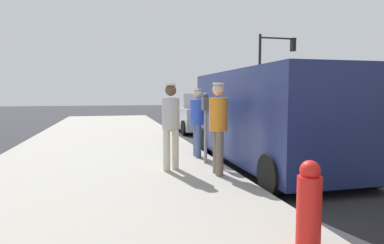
{
  "coord_description": "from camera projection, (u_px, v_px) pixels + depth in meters",
  "views": [
    {
      "loc": [
        3.32,
        7.07,
        1.66
      ],
      "look_at": [
        1.65,
        0.22,
        1.05
      ],
      "focal_mm": 31.12,
      "sensor_mm": 36.0,
      "label": 1
    }
  ],
  "objects": [
    {
      "name": "ground_plane",
      "position": [
        258.0,
        164.0,
        7.77
      ],
      "size": [
        80.0,
        80.0,
        0.0
      ],
      "primitive_type": "plane",
      "color": "#2D2D33"
    },
    {
      "name": "sidewalk_slab",
      "position": [
        104.0,
        169.0,
        6.94
      ],
      "size": [
        5.0,
        32.0,
        0.15
      ],
      "primitive_type": "cube",
      "color": "#9E998E",
      "rests_on": "ground"
    },
    {
      "name": "parking_meter_near",
      "position": [
        206.0,
        116.0,
        7.14
      ],
      "size": [
        0.14,
        0.18,
        1.52
      ],
      "color": "gray",
      "rests_on": "sidewalk_slab"
    },
    {
      "name": "pedestrian_in_gray",
      "position": [
        171.0,
        121.0,
        6.5
      ],
      "size": [
        0.34,
        0.34,
        1.7
      ],
      "color": "beige",
      "rests_on": "sidewalk_slab"
    },
    {
      "name": "pedestrian_in_orange",
      "position": [
        218.0,
        122.0,
        6.13
      ],
      "size": [
        0.34,
        0.36,
        1.7
      ],
      "color": "#726656",
      "rests_on": "sidewalk_slab"
    },
    {
      "name": "pedestrian_in_blue",
      "position": [
        197.0,
        118.0,
        7.86
      ],
      "size": [
        0.34,
        0.36,
        1.62
      ],
      "color": "#4C608C",
      "rests_on": "sidewalk_slab"
    },
    {
      "name": "parked_van",
      "position": [
        268.0,
        116.0,
        7.55
      ],
      "size": [
        2.14,
        5.21,
        2.15
      ],
      "color": "navy",
      "rests_on": "ground"
    },
    {
      "name": "parked_sedan_behind",
      "position": [
        195.0,
        114.0,
        14.87
      ],
      "size": [
        2.0,
        4.43,
        1.65
      ],
      "color": "#BCBCC1",
      "rests_on": "ground"
    },
    {
      "name": "traffic_light_corner",
      "position": [
        272.0,
        63.0,
        20.24
      ],
      "size": [
        2.48,
        0.42,
        5.2
      ],
      "color": "black",
      "rests_on": "ground"
    },
    {
      "name": "fire_hydrant",
      "position": [
        309.0,
        205.0,
        3.27
      ],
      "size": [
        0.24,
        0.24,
        0.86
      ],
      "color": "red",
      "rests_on": "sidewalk_slab"
    }
  ]
}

